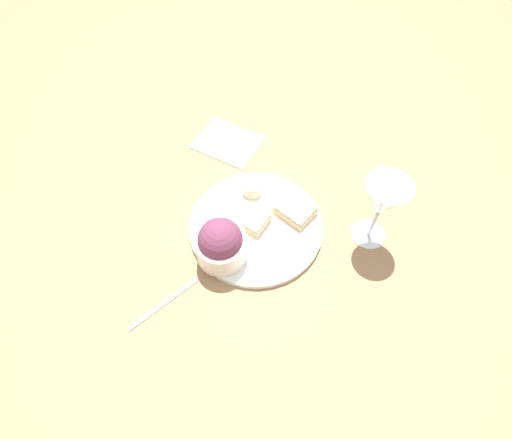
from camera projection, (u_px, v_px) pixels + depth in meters
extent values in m
plane|color=#93704C|center=(256.00, 228.00, 0.88)|extent=(4.00, 4.00, 0.00)
cylinder|color=white|center=(256.00, 226.00, 0.88)|extent=(0.29, 0.29, 0.01)
cylinder|color=silver|center=(221.00, 247.00, 0.81)|extent=(0.11, 0.11, 0.06)
sphere|color=#6B334C|center=(220.00, 240.00, 0.78)|extent=(0.09, 0.09, 0.09)
cylinder|color=beige|center=(252.00, 188.00, 0.91)|extent=(0.04, 0.04, 0.03)
cylinder|color=tan|center=(252.00, 185.00, 0.90)|extent=(0.04, 0.04, 0.01)
cube|color=#D1B27F|center=(295.00, 211.00, 0.88)|extent=(0.09, 0.08, 0.02)
cube|color=#F4E5C1|center=(295.00, 207.00, 0.87)|extent=(0.08, 0.07, 0.01)
cube|color=#D1B27F|center=(249.00, 219.00, 0.87)|extent=(0.08, 0.06, 0.02)
cube|color=#F4E5C1|center=(249.00, 216.00, 0.86)|extent=(0.08, 0.05, 0.01)
cylinder|color=silver|center=(368.00, 234.00, 0.87)|extent=(0.08, 0.08, 0.01)
cylinder|color=silver|center=(373.00, 224.00, 0.84)|extent=(0.01, 0.01, 0.07)
cone|color=silver|center=(384.00, 201.00, 0.77)|extent=(0.09, 0.09, 0.09)
cube|color=beige|center=(228.00, 142.00, 1.02)|extent=(0.17, 0.13, 0.01)
cube|color=silver|center=(164.00, 303.00, 0.78)|extent=(0.06, 0.16, 0.01)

